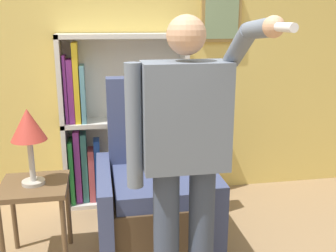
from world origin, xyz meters
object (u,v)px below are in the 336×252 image
at_px(bookcase, 111,126).
at_px(side_table, 35,198).
at_px(person_standing, 185,152).
at_px(table_lamp, 28,129).
at_px(armchair, 154,195).

bearing_deg(bookcase, side_table, -122.07).
bearing_deg(person_standing, table_lamp, 144.72).
xyz_separation_m(bookcase, armchair, (0.29, -0.78, -0.36)).
bearing_deg(table_lamp, armchair, 8.00).
xyz_separation_m(bookcase, table_lamp, (-0.57, -0.91, 0.25)).
height_order(bookcase, armchair, bookcase).
height_order(side_table, table_lamp, table_lamp).
distance_m(person_standing, side_table, 1.24).
relative_size(person_standing, table_lamp, 3.25).
height_order(armchair, person_standing, person_standing).
distance_m(bookcase, table_lamp, 1.10).
distance_m(bookcase, armchair, 0.91).
xyz_separation_m(person_standing, side_table, (-0.92, 0.65, -0.50)).
relative_size(bookcase, table_lamp, 2.97).
xyz_separation_m(armchair, table_lamp, (-0.86, -0.12, 0.61)).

